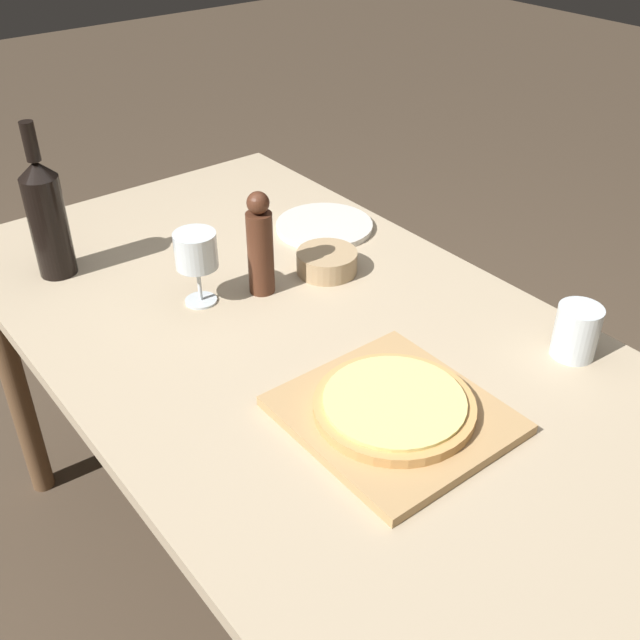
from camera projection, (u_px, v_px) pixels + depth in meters
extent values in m
plane|color=#4C3D2D|center=(309.00, 591.00, 1.85)|extent=(12.00, 12.00, 0.00)
cube|color=tan|center=(306.00, 339.00, 1.42)|extent=(0.88, 1.62, 0.03)
cylinder|color=brown|center=(14.00, 382.00, 1.93)|extent=(0.06, 0.06, 0.75)
cylinder|color=brown|center=(259.00, 287.00, 2.32)|extent=(0.06, 0.06, 0.75)
cube|color=tan|center=(394.00, 415.00, 1.20)|extent=(0.31, 0.33, 0.02)
cylinder|color=tan|center=(394.00, 406.00, 1.19)|extent=(0.26, 0.26, 0.02)
cylinder|color=#EAD67A|center=(395.00, 401.00, 1.19)|extent=(0.23, 0.23, 0.01)
cylinder|color=black|center=(49.00, 227.00, 1.54)|extent=(0.08, 0.08, 0.22)
cone|color=black|center=(36.00, 169.00, 1.47)|extent=(0.08, 0.08, 0.03)
cylinder|color=black|center=(30.00, 141.00, 1.43)|extent=(0.03, 0.03, 0.08)
cylinder|color=#4C2819|center=(261.00, 253.00, 1.49)|extent=(0.05, 0.05, 0.17)
sphere|color=#4C2819|center=(258.00, 203.00, 1.43)|extent=(0.04, 0.04, 0.04)
cylinder|color=silver|center=(201.00, 300.00, 1.50)|extent=(0.06, 0.06, 0.00)
cylinder|color=silver|center=(199.00, 283.00, 1.48)|extent=(0.01, 0.01, 0.08)
cylinder|color=silver|center=(196.00, 250.00, 1.44)|extent=(0.08, 0.08, 0.07)
cylinder|color=tan|center=(327.00, 262.00, 1.59)|extent=(0.13, 0.13, 0.05)
cylinder|color=silver|center=(577.00, 331.00, 1.33)|extent=(0.08, 0.08, 0.10)
cylinder|color=silver|center=(324.00, 226.00, 1.76)|extent=(0.23, 0.23, 0.01)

